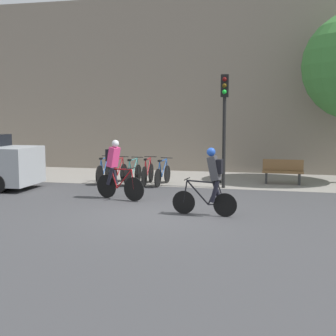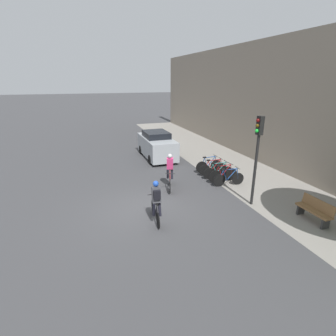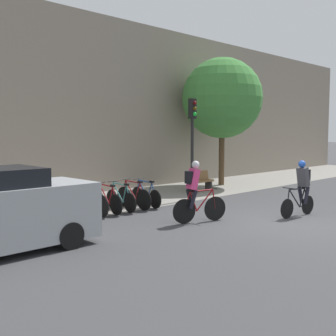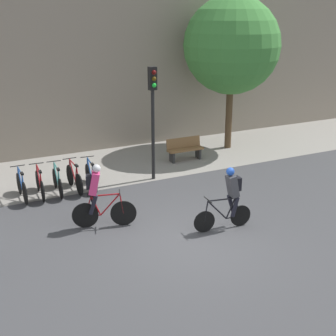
# 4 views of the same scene
# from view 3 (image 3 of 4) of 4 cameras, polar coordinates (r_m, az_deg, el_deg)

# --- Properties ---
(ground) EXTENTS (200.00, 200.00, 0.00)m
(ground) POSITION_cam_3_polar(r_m,az_deg,el_deg) (12.70, 15.70, -7.21)
(ground) COLOR #3D3D3F
(kerb_strip) EXTENTS (44.00, 4.50, 0.01)m
(kerb_strip) POSITION_cam_3_polar(r_m,az_deg,el_deg) (17.02, -4.43, -3.98)
(kerb_strip) COLOR gray
(kerb_strip) RESTS_ON ground
(building_facade) EXTENTS (44.00, 0.60, 7.66)m
(building_facade) POSITION_cam_3_polar(r_m,az_deg,el_deg) (18.89, -9.53, 8.48)
(building_facade) COLOR gray
(building_facade) RESTS_ON ground
(cyclist_pink) EXTENTS (1.68, 0.66, 1.80)m
(cyclist_pink) POSITION_cam_3_polar(r_m,az_deg,el_deg) (12.17, 3.69, -3.03)
(cyclist_pink) COLOR black
(cyclist_pink) RESTS_ON ground
(cyclist_grey) EXTENTS (1.69, 0.48, 1.74)m
(cyclist_grey) POSITION_cam_3_polar(r_m,az_deg,el_deg) (13.81, 17.67, -2.31)
(cyclist_grey) COLOR black
(cyclist_grey) RESTS_ON ground
(parked_bike_0) EXTENTS (0.46, 1.67, 0.99)m
(parked_bike_0) POSITION_cam_3_polar(r_m,az_deg,el_deg) (13.50, -10.18, -4.61)
(parked_bike_0) COLOR black
(parked_bike_0) RESTS_ON ground
(parked_bike_1) EXTENTS (0.46, 1.72, 0.97)m
(parked_bike_1) POSITION_cam_3_polar(r_m,az_deg,el_deg) (13.82, -8.25, -4.41)
(parked_bike_1) COLOR black
(parked_bike_1) RESTS_ON ground
(parked_bike_2) EXTENTS (0.46, 1.72, 0.96)m
(parked_bike_2) POSITION_cam_3_polar(r_m,az_deg,el_deg) (14.15, -6.41, -4.19)
(parked_bike_2) COLOR black
(parked_bike_2) RESTS_ON ground
(parked_bike_3) EXTENTS (0.46, 1.74, 0.99)m
(parked_bike_3) POSITION_cam_3_polar(r_m,az_deg,el_deg) (14.50, -4.66, -3.88)
(parked_bike_3) COLOR black
(parked_bike_3) RESTS_ON ground
(parked_bike_4) EXTENTS (0.46, 1.71, 0.96)m
(parked_bike_4) POSITION_cam_3_polar(r_m,az_deg,el_deg) (14.86, -2.99, -3.74)
(parked_bike_4) COLOR black
(parked_bike_4) RESTS_ON ground
(traffic_light_pole) EXTENTS (0.26, 0.30, 3.89)m
(traffic_light_pole) POSITION_cam_3_polar(r_m,az_deg,el_deg) (16.13, 3.33, 5.09)
(traffic_light_pole) COLOR black
(traffic_light_pole) RESTS_ON ground
(bench) EXTENTS (1.47, 0.44, 0.89)m
(bench) POSITION_cam_3_polar(r_m,az_deg,el_deg) (18.70, 4.24, -1.76)
(bench) COLOR brown
(bench) RESTS_ON ground
(street_tree_0) EXTENTS (3.93, 3.93, 6.25)m
(street_tree_0) POSITION_cam_3_polar(r_m,az_deg,el_deg) (21.06, 7.35, 9.34)
(street_tree_0) COLOR #4C3823
(street_tree_0) RESTS_ON ground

